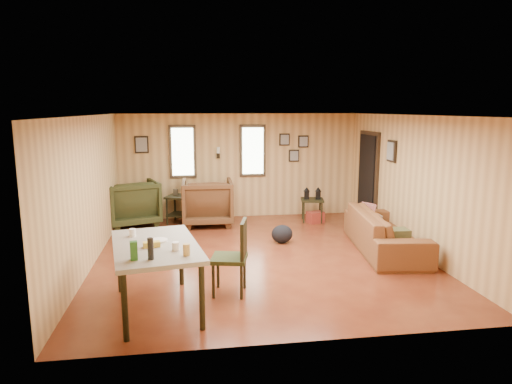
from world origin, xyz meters
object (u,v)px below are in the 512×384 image
at_px(sofa, 385,225).
at_px(dining_table, 156,250).
at_px(recliner_green, 131,201).
at_px(side_table, 312,198).
at_px(recliner_brown, 207,200).
at_px(end_table, 181,204).

xyz_separation_m(sofa, dining_table, (-3.86, -1.90, 0.30)).
distance_m(sofa, recliner_green, 5.32).
distance_m(sofa, side_table, 2.40).
relative_size(recliner_green, side_table, 1.39).
relative_size(recliner_brown, dining_table, 0.60).
height_order(sofa, side_table, sofa).
bearing_deg(sofa, recliner_green, 69.15).
height_order(recliner_green, side_table, recliner_green).
distance_m(end_table, dining_table, 4.47).
xyz_separation_m(sofa, recliner_brown, (-3.05, 2.34, 0.08)).
relative_size(end_table, side_table, 0.97).
bearing_deg(recliner_brown, end_table, -19.23).
relative_size(recliner_brown, end_table, 1.45).
xyz_separation_m(recliner_green, side_table, (3.98, -0.22, -0.01)).
relative_size(recliner_brown, recliner_green, 1.01).
bearing_deg(sofa, side_table, 24.54).
xyz_separation_m(recliner_brown, side_table, (2.34, -0.05, -0.02)).
relative_size(recliner_green, dining_table, 0.60).
xyz_separation_m(side_table, dining_table, (-3.15, -4.19, 0.24)).
distance_m(recliner_green, side_table, 3.99).
distance_m(sofa, recliner_brown, 3.85).
height_order(recliner_brown, side_table, recliner_brown).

